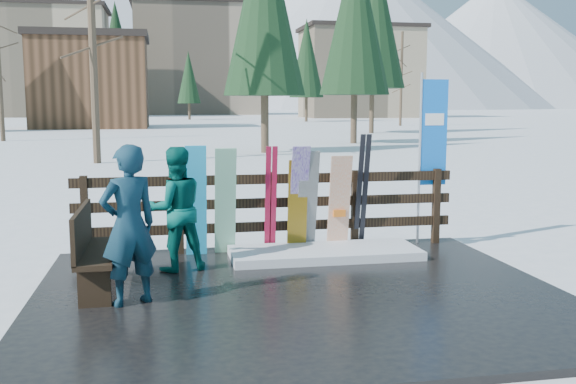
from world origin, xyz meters
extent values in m
plane|color=white|center=(0.00, 0.00, 0.00)|extent=(700.00, 700.00, 0.00)
cube|color=black|center=(0.00, 0.00, 0.04)|extent=(6.00, 5.00, 0.08)
cube|color=black|center=(-2.60, 2.20, 0.66)|extent=(0.10, 0.10, 1.15)
cube|color=black|center=(-1.30, 2.20, 0.66)|extent=(0.10, 0.10, 1.15)
cube|color=black|center=(0.00, 2.20, 0.66)|extent=(0.10, 0.10, 1.15)
cube|color=black|center=(1.30, 2.20, 0.66)|extent=(0.10, 0.10, 1.15)
cube|color=black|center=(2.60, 2.20, 0.66)|extent=(0.10, 0.10, 1.15)
cube|color=black|center=(0.00, 2.20, 0.43)|extent=(5.60, 0.05, 0.14)
cube|color=black|center=(0.00, 2.20, 0.78)|extent=(5.60, 0.05, 0.14)
cube|color=black|center=(0.00, 2.20, 1.13)|extent=(5.60, 0.05, 0.14)
cube|color=white|center=(0.68, 1.60, 0.14)|extent=(2.64, 1.00, 0.12)
cube|color=black|center=(-2.25, 0.49, 0.53)|extent=(0.40, 1.50, 0.06)
cube|color=black|center=(-2.25, -0.11, 0.30)|extent=(0.34, 0.06, 0.45)
cube|color=black|center=(-2.25, 1.09, 0.30)|extent=(0.34, 0.06, 0.45)
cube|color=black|center=(-2.43, 0.49, 0.80)|extent=(0.05, 1.50, 0.50)
cube|color=#24B7F5|center=(-1.08, 1.98, 0.87)|extent=(0.29, 0.29, 1.57)
cube|color=white|center=(-0.67, 1.98, 0.85)|extent=(0.30, 0.39, 1.53)
cube|color=#D49308|center=(0.37, 1.98, 0.75)|extent=(0.28, 0.18, 1.35)
cube|color=silver|center=(0.39, 1.98, 0.85)|extent=(0.25, 0.42, 1.55)
cube|color=black|center=(0.52, 1.98, 0.82)|extent=(0.29, 0.36, 1.48)
cube|color=silver|center=(0.99, 1.98, 0.78)|extent=(0.31, 0.27, 1.40)
cube|color=#A71435|center=(-0.05, 2.05, 0.85)|extent=(0.07, 0.26, 1.54)
cube|color=#A71435|center=(0.04, 2.05, 0.85)|extent=(0.07, 0.26, 1.54)
cube|color=black|center=(1.31, 2.05, 0.93)|extent=(0.08, 0.34, 1.70)
cube|color=black|center=(1.40, 2.05, 0.93)|extent=(0.08, 0.34, 1.70)
cylinder|color=silver|center=(2.33, 2.25, 1.38)|extent=(0.04, 0.04, 2.60)
cube|color=blue|center=(2.55, 2.25, 1.78)|extent=(0.42, 0.02, 1.60)
imported|color=#14424C|center=(-1.88, -0.07, 0.94)|extent=(0.74, 0.65, 1.72)
imported|color=#05574F|center=(-1.37, 1.27, 0.88)|extent=(0.90, 0.78, 1.60)
cube|color=tan|center=(-22.00, 110.00, 9.00)|extent=(22.00, 14.00, 18.00)
cube|color=black|center=(-22.00, 110.00, 18.30)|extent=(23.10, 14.70, 0.60)
cube|color=gray|center=(6.00, 130.00, 11.00)|extent=(26.00, 16.00, 22.00)
cube|color=black|center=(6.00, 130.00, 22.30)|extent=(27.30, 16.80, 0.60)
cube|color=tan|center=(30.00, 95.00, 7.00)|extent=(18.00, 12.00, 14.00)
cube|color=black|center=(30.00, 95.00, 14.30)|extent=(18.90, 12.60, 0.60)
cube|color=brown|center=(-8.00, 55.00, 4.00)|extent=(10.00, 8.00, 8.00)
cube|color=black|center=(-8.00, 55.00, 8.30)|extent=(10.50, 8.40, 0.60)
cylinder|color=#382B1E|center=(-4.00, 18.00, 5.36)|extent=(0.28, 0.28, 10.72)
cone|color=black|center=(3.00, 22.00, 5.17)|extent=(3.72, 3.72, 10.33)
cone|color=black|center=(9.00, 28.00, 5.43)|extent=(3.91, 3.91, 10.86)
cone|color=black|center=(14.00, 40.00, 6.77)|extent=(4.87, 4.87, 13.54)
cylinder|color=#382B1E|center=(22.00, 55.00, 4.67)|extent=(0.28, 0.28, 9.34)
cone|color=black|center=(-6.00, 60.00, 5.84)|extent=(4.21, 4.21, 11.68)
cone|color=black|center=(16.00, 72.00, 6.01)|extent=(4.33, 4.33, 12.03)
cone|color=black|center=(2.00, 85.00, 4.54)|extent=(3.27, 3.27, 9.07)
cone|color=white|center=(90.00, 310.00, 40.00)|extent=(200.00, 200.00, 80.00)
cone|color=white|center=(180.00, 330.00, 35.00)|extent=(180.00, 180.00, 70.00)
camera|label=1|loc=(-1.48, -6.94, 2.22)|focal=40.00mm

